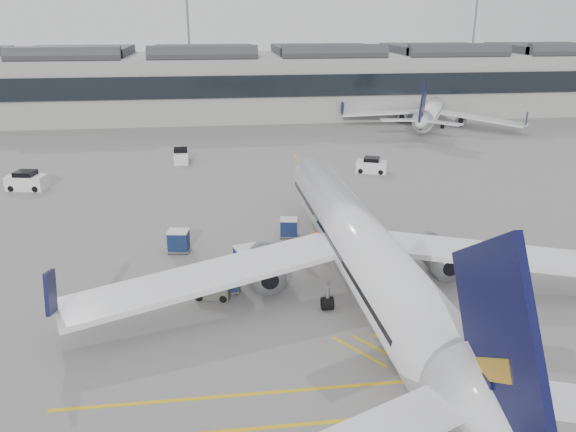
{
  "coord_description": "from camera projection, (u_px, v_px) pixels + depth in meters",
  "views": [
    {
      "loc": [
        -0.42,
        -33.35,
        17.89
      ],
      "look_at": [
        4.53,
        4.78,
        4.0
      ],
      "focal_mm": 35.0,
      "sensor_mm": 36.0,
      "label": 1
    }
  ],
  "objects": [
    {
      "name": "ground",
      "position": [
        230.0,
        300.0,
        37.24
      ],
      "size": [
        220.0,
        220.0,
        0.0
      ],
      "primitive_type": "plane",
      "color": "gray",
      "rests_on": "ground"
    },
    {
      "name": "terminal",
      "position": [
        216.0,
        82.0,
        102.24
      ],
      "size": [
        200.0,
        20.45,
        12.4
      ],
      "color": "#9E9E99",
      "rests_on": "ground"
    },
    {
      "name": "light_masts",
      "position": [
        205.0,
        32.0,
        112.32
      ],
      "size": [
        113.0,
        0.6,
        25.45
      ],
      "color": "slate",
      "rests_on": "ground"
    },
    {
      "name": "apron_markings",
      "position": [
        344.0,
        237.0,
        47.77
      ],
      "size": [
        0.25,
        60.0,
        0.01
      ],
      "primitive_type": "cube",
      "color": "gold",
      "rests_on": "ground"
    },
    {
      "name": "airliner_main",
      "position": [
        361.0,
        248.0,
        37.11
      ],
      "size": [
        38.63,
        42.23,
        11.22
      ],
      "rotation": [
        0.0,
        0.0,
        0.03
      ],
      "color": "white",
      "rests_on": "ground"
    },
    {
      "name": "airliner_far",
      "position": [
        432.0,
        111.0,
        93.98
      ],
      "size": [
        27.35,
        30.17,
        8.8
      ],
      "rotation": [
        0.0,
        0.0,
        -0.48
      ],
      "color": "white",
      "rests_on": "ground"
    },
    {
      "name": "belt_loader",
      "position": [
        341.0,
        232.0,
        47.24
      ],
      "size": [
        4.98,
        2.42,
        1.97
      ],
      "rotation": [
        0.0,
        0.0,
        -0.23
      ],
      "color": "silver",
      "rests_on": "ground"
    },
    {
      "name": "baggage_cart_a",
      "position": [
        289.0,
        227.0,
        47.47
      ],
      "size": [
        1.71,
        1.48,
        1.63
      ],
      "rotation": [
        0.0,
        0.0,
        -0.14
      ],
      "color": "gray",
      "rests_on": "ground"
    },
    {
      "name": "baggage_cart_b",
      "position": [
        247.0,
        259.0,
        40.86
      ],
      "size": [
        2.21,
        1.97,
        1.98
      ],
      "rotation": [
        0.0,
        0.0,
        0.25
      ],
      "color": "gray",
      "rests_on": "ground"
    },
    {
      "name": "baggage_cart_c",
      "position": [
        179.0,
        240.0,
        44.46
      ],
      "size": [
        1.89,
        1.64,
        1.79
      ],
      "rotation": [
        0.0,
        0.0,
        -0.15
      ],
      "color": "gray",
      "rests_on": "ground"
    },
    {
      "name": "baggage_cart_d",
      "position": [
        224.0,
        277.0,
        38.0
      ],
      "size": [
        1.89,
        1.56,
        1.99
      ],
      "rotation": [
        0.0,
        0.0,
        -0.01
      ],
      "color": "gray",
      "rests_on": "ground"
    },
    {
      "name": "ramp_agent_a",
      "position": [
        315.0,
        243.0,
        43.77
      ],
      "size": [
        0.84,
        0.86,
        2.0
      ],
      "primitive_type": "imported",
      "rotation": [
        0.0,
        0.0,
        0.83
      ],
      "color": "orange",
      "rests_on": "ground"
    },
    {
      "name": "ramp_agent_b",
      "position": [
        303.0,
        255.0,
        42.02
      ],
      "size": [
        0.85,
        0.68,
        1.7
      ],
      "primitive_type": "imported",
      "rotation": [
        0.0,
        0.0,
        3.1
      ],
      "color": "#FF460D",
      "rests_on": "ground"
    },
    {
      "name": "pushback_tug",
      "position": [
        213.0,
        290.0,
        37.4
      ],
      "size": [
        2.52,
        1.89,
        1.26
      ],
      "rotation": [
        0.0,
        0.0,
        -0.25
      ],
      "color": "#535649",
      "rests_on": "ground"
    },
    {
      "name": "safety_cone_nose",
      "position": [
        313.0,
        186.0,
        60.87
      ],
      "size": [
        0.4,
        0.4,
        0.56
      ],
      "primitive_type": "cone",
      "color": "#F24C0A",
      "rests_on": "ground"
    },
    {
      "name": "safety_cone_engine",
      "position": [
        454.0,
        261.0,
        42.36
      ],
      "size": [
        0.38,
        0.38,
        0.53
      ],
      "primitive_type": "cone",
      "color": "#F24C0A",
      "rests_on": "ground"
    },
    {
      "name": "service_van_left",
      "position": [
        26.0,
        181.0,
        60.33
      ],
      "size": [
        4.3,
        2.72,
        2.05
      ],
      "rotation": [
        0.0,
        0.0,
        -0.19
      ],
      "color": "silver",
      "rests_on": "ground"
    },
    {
      "name": "service_van_mid",
      "position": [
        181.0,
        156.0,
        71.42
      ],
      "size": [
        1.93,
        3.64,
        1.83
      ],
      "rotation": [
        0.0,
        0.0,
        1.61
      ],
      "color": "silver",
      "rests_on": "ground"
    },
    {
      "name": "service_van_right",
      "position": [
        372.0,
        166.0,
        66.86
      ],
      "size": [
        3.99,
        2.98,
        1.84
      ],
      "rotation": [
        0.0,
        0.0,
        -0.38
      ],
      "color": "silver",
      "rests_on": "ground"
    }
  ]
}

